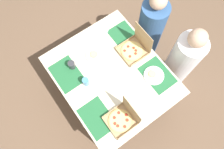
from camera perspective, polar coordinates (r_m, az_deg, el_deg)
ground_plane at (r=2.96m, az=0.00°, el=-4.95°), size 6.00×6.00×0.00m
dining_table at (r=2.38m, az=0.00°, el=-0.91°), size 1.25×1.06×0.72m
placemat_near_left at (r=2.33m, az=-11.73°, el=0.11°), size 0.36×0.26×0.00m
placemat_near_right at (r=2.16m, az=-3.89°, el=-11.23°), size 0.36×0.26×0.00m
placemat_far_left at (r=2.48m, az=3.38°, el=9.80°), size 0.36×0.26×0.00m
placemat_far_right at (r=2.33m, az=11.75°, el=-0.10°), size 0.36×0.26×0.00m
pizza_box_corner_left at (r=2.12m, az=2.78°, el=-11.38°), size 0.26×0.26×0.29m
pizza_box_corner_right at (r=2.37m, az=5.94°, el=6.88°), size 0.28×0.28×0.31m
plate_near_right at (r=2.31m, az=10.81°, el=-0.24°), size 0.21×0.21×0.03m
plate_far_left at (r=2.36m, az=-4.24°, el=5.05°), size 0.22×0.22×0.03m
cup_clear_left at (r=2.22m, az=-6.86°, el=-1.85°), size 0.07×0.07×0.10m
cup_spare at (r=2.31m, az=-10.47°, el=2.47°), size 0.07×0.07×0.09m
fork_by_far_right at (r=2.25m, az=4.54°, el=-2.46°), size 0.18×0.08×0.00m
knife_by_far_left at (r=2.25m, az=-2.13°, el=-1.86°), size 0.21×0.07×0.00m
fork_by_near_left at (r=2.53m, az=-0.85°, el=11.99°), size 0.12×0.17×0.00m
diner_left_seat at (r=2.83m, az=9.90°, el=11.61°), size 0.32×0.32×1.13m
diner_right_seat at (r=2.68m, az=17.52°, el=3.17°), size 0.32×0.32×1.15m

